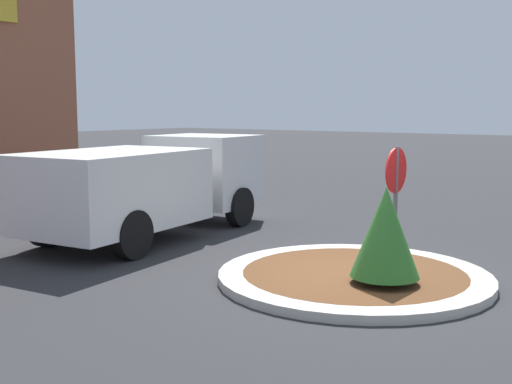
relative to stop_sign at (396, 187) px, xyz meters
The scene contains 5 objects.
ground_plane 1.66m from the stop_sign, 152.19° to the left, with size 120.00×120.00×0.00m, color #2D2D30.
traffic_island 1.60m from the stop_sign, 152.19° to the left, with size 4.32×4.32×0.14m.
stop_sign is the anchor object (origin of this frame).
island_shrub 1.18m from the stop_sign, 162.46° to the right, with size 1.03×1.03×1.45m.
utility_truck 5.62m from the stop_sign, 90.62° to the left, with size 6.37×3.09×2.09m.
Camera 1 is at (-8.86, -4.73, 2.71)m, focal length 45.00 mm.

